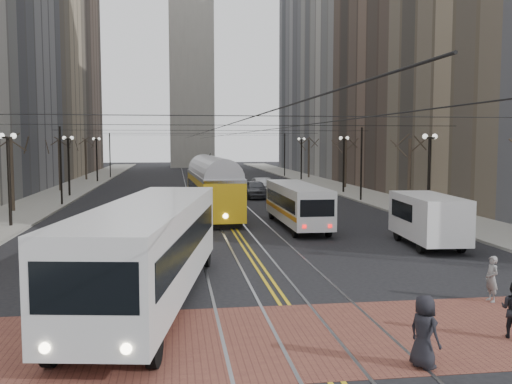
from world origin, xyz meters
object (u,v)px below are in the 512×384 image
object	(u,v)px
transit_bus	(150,253)
sedan_silver	(263,186)
streetcar	(213,193)
pedestrian_b	(492,279)
pedestrian_a	(424,331)
sedan_grey	(256,189)
pedestrian_d	(62,319)
cargo_van	(428,221)
rear_bus	(297,206)

from	to	relation	value
transit_bus	sedan_silver	xyz separation A→B (m)	(9.83, 39.41, -0.89)
streetcar	pedestrian_b	xyz separation A→B (m)	(7.82, -23.45, -0.87)
pedestrian_a	pedestrian_b	world-z (taller)	pedestrian_a
streetcar	pedestrian_b	size ratio (longest dim) A/B	9.13
transit_bus	sedan_grey	xyz separation A→B (m)	(8.36, 34.40, -0.81)
sedan_silver	pedestrian_b	distance (m)	40.95
pedestrian_b	pedestrian_d	xyz separation A→B (m)	(-13.30, -2.92, 0.15)
sedan_grey	sedan_silver	xyz separation A→B (m)	(1.46, 5.01, -0.08)
cargo_van	pedestrian_b	bearing A→B (deg)	-98.78
transit_bus	sedan_silver	size ratio (longest dim) A/B	2.82
rear_bus	cargo_van	distance (m)	9.13
cargo_van	sedan_grey	xyz separation A→B (m)	(-5.23, 26.03, -0.46)
streetcar	pedestrian_a	size ratio (longest dim) A/B	8.04
transit_bus	streetcar	world-z (taller)	transit_bus
rear_bus	pedestrian_a	xyz separation A→B (m)	(-1.75, -22.38, -0.44)
rear_bus	sedan_silver	world-z (taller)	rear_bus
transit_bus	sedan_grey	size ratio (longest dim) A/B	2.65
sedan_grey	pedestrian_b	size ratio (longest dim) A/B	3.26
pedestrian_b	cargo_van	bearing A→B (deg)	164.08
transit_bus	sedan_grey	world-z (taller)	transit_bus
transit_bus	pedestrian_a	distance (m)	9.33
rear_bus	pedestrian_a	size ratio (longest dim) A/B	5.83
pedestrian_b	pedestrian_d	bearing A→B (deg)	-80.46
sedan_silver	pedestrian_a	bearing A→B (deg)	-98.50
sedan_grey	sedan_silver	distance (m)	5.22
streetcar	pedestrian_a	bearing A→B (deg)	-86.26
sedan_grey	pedestrian_d	xyz separation A→B (m)	(-10.36, -38.84, 0.07)
cargo_van	sedan_silver	xyz separation A→B (m)	(-3.77, 31.04, -0.53)
pedestrian_a	pedestrian_d	bearing A→B (deg)	53.48
streetcar	sedan_grey	distance (m)	13.41
rear_bus	pedestrian_a	world-z (taller)	rear_bus
pedestrian_d	streetcar	bearing A→B (deg)	18.27
streetcar	cargo_van	bearing A→B (deg)	-55.88
transit_bus	pedestrian_d	bearing A→B (deg)	-104.63
sedan_silver	cargo_van	bearing A→B (deg)	-87.60
pedestrian_b	sedan_grey	bearing A→B (deg)	-178.17
pedestrian_a	pedestrian_d	distance (m)	8.88
streetcar	sedan_silver	size ratio (longest dim) A/B	2.97
pedestrian_a	pedestrian_b	size ratio (longest dim) A/B	1.14
cargo_van	rear_bus	bearing A→B (deg)	129.08
transit_bus	pedestrian_b	bearing A→B (deg)	1.97
pedestrian_a	sedan_silver	bearing A→B (deg)	-26.95
rear_bus	cargo_van	bearing A→B (deg)	-55.37
rear_bus	pedestrian_d	size ratio (longest dim) A/B	5.57
sedan_silver	pedestrian_d	bearing A→B (deg)	-109.61
sedan_grey	pedestrian_d	size ratio (longest dim) A/B	2.75
rear_bus	pedestrian_b	world-z (taller)	rear_bus
streetcar	rear_bus	xyz separation A→B (m)	(4.91, -6.07, -0.33)
sedan_silver	rear_bus	bearing A→B (deg)	-98.02
pedestrian_a	streetcar	bearing A→B (deg)	-16.64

